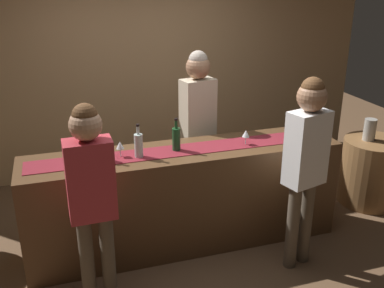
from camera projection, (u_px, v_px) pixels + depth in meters
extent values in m
plane|color=brown|center=(185.00, 241.00, 4.36)|extent=(10.00, 10.00, 0.00)
cube|color=tan|center=(140.00, 59.00, 5.53)|extent=(6.00, 0.12, 2.90)
cube|color=#543821|center=(185.00, 198.00, 4.19)|extent=(2.90, 0.60, 0.96)
cube|color=maroon|center=(185.00, 150.00, 4.01)|extent=(2.76, 0.28, 0.01)
cylinder|color=brown|center=(99.00, 149.00, 3.76)|extent=(0.07, 0.07, 0.21)
cylinder|color=brown|center=(97.00, 133.00, 3.71)|extent=(0.03, 0.03, 0.08)
cylinder|color=black|center=(97.00, 127.00, 3.69)|extent=(0.03, 0.03, 0.02)
cylinder|color=#194723|center=(176.00, 140.00, 3.97)|extent=(0.07, 0.07, 0.21)
cylinder|color=#194723|center=(176.00, 124.00, 3.91)|extent=(0.03, 0.03, 0.08)
cylinder|color=black|center=(176.00, 119.00, 3.90)|extent=(0.03, 0.03, 0.02)
cylinder|color=#B2C6C1|center=(139.00, 146.00, 3.82)|extent=(0.07, 0.07, 0.21)
cylinder|color=#B2C6C1|center=(138.00, 130.00, 3.77)|extent=(0.03, 0.03, 0.08)
cylinder|color=black|center=(138.00, 125.00, 3.75)|extent=(0.03, 0.03, 0.02)
cylinder|color=silver|center=(121.00, 157.00, 3.86)|extent=(0.06, 0.06, 0.00)
cylinder|color=silver|center=(120.00, 153.00, 3.85)|extent=(0.01, 0.01, 0.08)
cone|color=silver|center=(120.00, 145.00, 3.82)|extent=(0.07, 0.07, 0.06)
cylinder|color=silver|center=(245.00, 144.00, 4.14)|extent=(0.06, 0.06, 0.00)
cylinder|color=silver|center=(246.00, 140.00, 4.12)|extent=(0.01, 0.01, 0.08)
cone|color=silver|center=(246.00, 133.00, 4.10)|extent=(0.07, 0.07, 0.06)
cylinder|color=#26262B|center=(204.00, 174.00, 4.86)|extent=(0.11, 0.11, 0.82)
cylinder|color=#26262B|center=(191.00, 177.00, 4.78)|extent=(0.11, 0.11, 0.82)
cube|color=beige|center=(198.00, 110.00, 4.56)|extent=(0.37, 0.27, 0.65)
sphere|color=#9E7051|center=(198.00, 67.00, 4.39)|extent=(0.25, 0.25, 0.25)
sphere|color=#AD9E8E|center=(198.00, 60.00, 4.37)|extent=(0.19, 0.19, 0.19)
cylinder|color=brown|center=(293.00, 227.00, 3.86)|extent=(0.11, 0.11, 0.80)
cylinder|color=brown|center=(306.00, 221.00, 3.95)|extent=(0.11, 0.11, 0.80)
cube|color=white|center=(307.00, 148.00, 3.65)|extent=(0.38, 0.28, 0.63)
sphere|color=#9E7051|center=(312.00, 97.00, 3.49)|extent=(0.24, 0.24, 0.24)
sphere|color=brown|center=(313.00, 89.00, 3.47)|extent=(0.19, 0.19, 0.19)
cylinder|color=brown|center=(87.00, 262.00, 3.42)|extent=(0.11, 0.11, 0.77)
cylinder|color=brown|center=(108.00, 258.00, 3.47)|extent=(0.11, 0.11, 0.77)
cube|color=#B7333D|center=(90.00, 180.00, 3.20)|extent=(0.34, 0.21, 0.61)
sphere|color=tan|center=(85.00, 125.00, 3.05)|extent=(0.23, 0.23, 0.23)
sphere|color=brown|center=(85.00, 116.00, 3.03)|extent=(0.18, 0.18, 0.18)
cylinder|color=olive|center=(372.00, 172.00, 5.00)|extent=(0.68, 0.68, 0.74)
cylinder|color=#A8A399|center=(370.00, 130.00, 4.85)|extent=(0.13, 0.13, 0.24)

